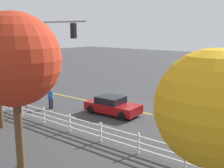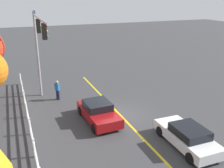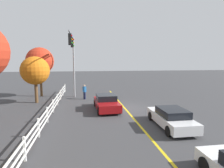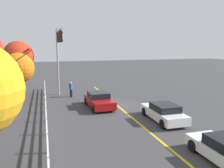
# 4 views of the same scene
# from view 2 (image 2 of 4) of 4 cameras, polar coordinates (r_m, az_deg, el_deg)

# --- Properties ---
(ground_plane) EXTENTS (120.00, 120.00, 0.00)m
(ground_plane) POSITION_cam_2_polar(r_m,az_deg,el_deg) (19.16, 1.86, -6.97)
(ground_plane) COLOR #38383A
(lane_center_stripe) EXTENTS (28.00, 0.16, 0.01)m
(lane_center_stripe) POSITION_cam_2_polar(r_m,az_deg,el_deg) (16.05, 7.72, -12.78)
(lane_center_stripe) COLOR gold
(lane_center_stripe) RESTS_ON ground_plane
(signal_assembly) EXTENTS (6.94, 0.38, 7.35)m
(signal_assembly) POSITION_cam_2_polar(r_m,az_deg,el_deg) (20.39, -15.96, 9.17)
(signal_assembly) COLOR gray
(signal_assembly) RESTS_ON ground_plane
(car_1) EXTENTS (4.35, 2.14, 1.37)m
(car_1) POSITION_cam_2_polar(r_m,az_deg,el_deg) (18.15, -3.05, -6.22)
(car_1) COLOR maroon
(car_1) RESTS_ON ground_plane
(car_2) EXTENTS (4.47, 1.93, 1.31)m
(car_2) POSITION_cam_2_polar(r_m,az_deg,el_deg) (15.90, 16.41, -11.12)
(car_2) COLOR silver
(car_2) RESTS_ON ground_plane
(pedestrian) EXTENTS (0.48, 0.44, 1.69)m
(pedestrian) POSITION_cam_2_polar(r_m,az_deg,el_deg) (22.05, -12.04, -1.16)
(pedestrian) COLOR #191E3F
(pedestrian) RESTS_ON ground_plane
(white_rail_fence) EXTENTS (26.10, 0.10, 1.15)m
(white_rail_fence) POSITION_cam_2_polar(r_m,az_deg,el_deg) (14.97, -16.91, -13.40)
(white_rail_fence) COLOR white
(white_rail_fence) RESTS_ON ground_plane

